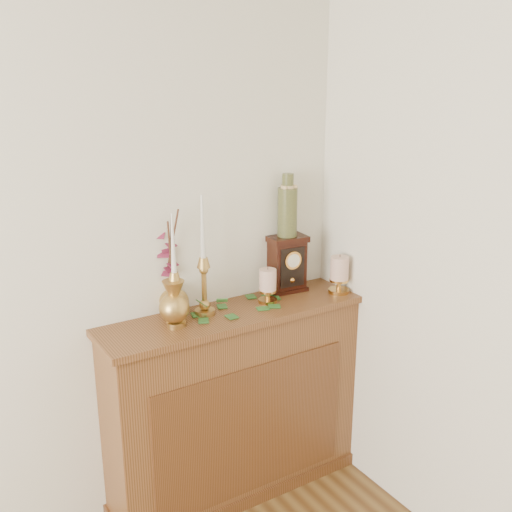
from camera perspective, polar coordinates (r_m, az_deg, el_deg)
console_shelf at (r=2.89m, az=-1.94°, el=-14.33°), size 1.24×0.34×0.93m
candlestick_left at (r=2.48m, az=-7.73°, el=-3.27°), size 0.08×0.08×0.48m
candlestick_center at (r=2.58m, az=-4.99°, el=-1.98°), size 0.09×0.09×0.53m
bud_vase at (r=2.49m, az=-7.81°, el=-4.61°), size 0.13×0.13×0.20m
ginger_jar at (r=2.61m, az=-8.34°, el=-0.90°), size 0.19×0.21×0.48m
pillar_candle_left at (r=2.73m, az=1.13°, el=-2.68°), size 0.09×0.09×0.17m
pillar_candle_right at (r=2.87m, az=7.94°, el=-1.59°), size 0.10×0.10×0.19m
ivy_garland at (r=2.69m, az=-1.38°, el=-4.71°), size 0.43×0.19×0.09m
mantel_clock at (r=2.87m, az=2.95°, el=-0.76°), size 0.19×0.14×0.27m
ceramic_vase at (r=2.80m, az=3.01°, el=4.55°), size 0.09×0.09×0.30m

